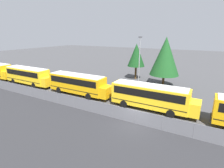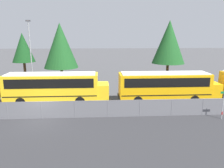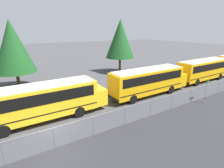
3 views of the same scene
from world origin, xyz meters
name	(u,v)px [view 1 (image 1 of 3)]	position (x,y,z in m)	size (l,w,h in m)	color
ground_plane	(135,123)	(0.00, 0.00, 0.00)	(200.00, 200.00, 0.00)	#424244
road_strip	(109,154)	(0.00, -6.00, 0.00)	(131.08, 12.00, 0.01)	#2B2B2D
fence	(135,117)	(0.00, 0.00, 0.84)	(97.15, 0.07, 1.64)	#9EA0A5
school_bus_1	(28,75)	(-24.46, 4.34, 2.03)	(11.43, 2.54, 3.41)	yellow
school_bus_2	(78,83)	(-12.00, 4.56, 2.03)	(11.43, 2.54, 3.41)	#EDA80F
school_bus_3	(151,95)	(0.34, 4.54, 2.03)	(11.43, 2.54, 3.41)	yellow
light_pole	(139,63)	(-3.99, 11.29, 5.10)	(0.60, 0.24, 9.41)	gray
tree_0	(136,55)	(-7.57, 19.02, 5.34)	(3.77, 3.77, 7.82)	#51381E
tree_2	(165,56)	(-0.83, 16.51, 5.79)	(5.48, 5.48, 9.36)	#51381E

